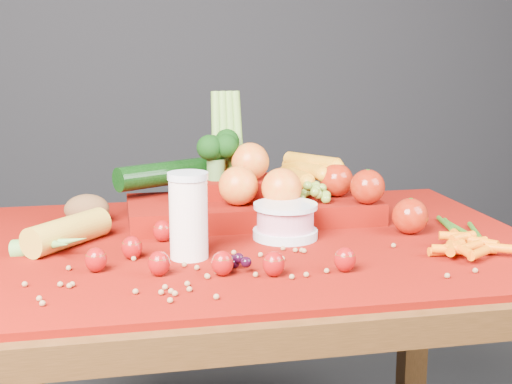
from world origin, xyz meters
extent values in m
cube|color=black|center=(0.00, 1.50, 1.25)|extent=(3.00, 0.02, 2.50)
cube|color=#321E0B|center=(0.00, 0.00, 0.72)|extent=(1.10, 0.80, 0.05)
cube|color=#321E0B|center=(-0.48, 0.33, 0.35)|extent=(0.06, 0.06, 0.70)
cube|color=#321E0B|center=(0.48, 0.33, 0.35)|extent=(0.06, 0.06, 0.70)
cube|color=#6C0703|center=(0.00, 0.00, 0.76)|extent=(1.05, 0.75, 0.01)
cylinder|color=white|center=(-0.14, -0.09, 0.84)|extent=(0.07, 0.07, 0.15)
cylinder|color=silver|center=(-0.14, -0.09, 0.91)|extent=(0.07, 0.07, 0.01)
cylinder|color=silver|center=(0.05, 0.00, 0.77)|extent=(0.12, 0.12, 0.02)
cylinder|color=pink|center=(0.05, 0.00, 0.80)|extent=(0.11, 0.11, 0.05)
cylinder|color=silver|center=(0.05, 0.00, 0.83)|extent=(0.12, 0.12, 0.01)
ellipsoid|color=maroon|center=(-0.24, -0.08, 0.78)|extent=(0.04, 0.04, 0.04)
cone|color=#124D0D|center=(-0.24, -0.08, 0.80)|extent=(0.03, 0.03, 0.01)
ellipsoid|color=maroon|center=(-0.30, -0.14, 0.78)|extent=(0.04, 0.04, 0.04)
cone|color=#124D0D|center=(-0.30, -0.14, 0.80)|extent=(0.03, 0.03, 0.01)
ellipsoid|color=maroon|center=(-0.20, -0.18, 0.78)|extent=(0.04, 0.04, 0.04)
cone|color=#124D0D|center=(-0.20, -0.18, 0.80)|extent=(0.03, 0.03, 0.01)
ellipsoid|color=maroon|center=(-0.10, -0.20, 0.78)|extent=(0.04, 0.04, 0.04)
cone|color=#124D0D|center=(-0.10, -0.20, 0.80)|extent=(0.03, 0.03, 0.01)
ellipsoid|color=maroon|center=(-0.02, -0.22, 0.78)|extent=(0.04, 0.04, 0.04)
cone|color=#124D0D|center=(-0.02, -0.22, 0.80)|extent=(0.03, 0.03, 0.01)
ellipsoid|color=maroon|center=(0.10, -0.22, 0.78)|extent=(0.04, 0.04, 0.04)
cone|color=#124D0D|center=(0.10, -0.22, 0.80)|extent=(0.03, 0.03, 0.01)
ellipsoid|color=maroon|center=(-0.18, 0.02, 0.78)|extent=(0.04, 0.04, 0.04)
cone|color=#124D0D|center=(-0.18, 0.02, 0.80)|extent=(0.03, 0.03, 0.01)
cylinder|color=gold|center=(-0.35, 0.02, 0.79)|extent=(0.16, 0.17, 0.06)
ellipsoid|color=brown|center=(-0.32, 0.18, 0.79)|extent=(0.09, 0.07, 0.06)
cube|color=#6C0703|center=(0.02, 0.15, 0.78)|extent=(0.52, 0.22, 0.04)
cube|color=#6C0703|center=(0.00, 0.20, 0.82)|extent=(0.28, 0.12, 0.03)
sphere|color=#9A240F|center=(0.24, 0.06, 0.84)|extent=(0.07, 0.07, 0.07)
sphere|color=#9A240F|center=(0.30, -0.02, 0.80)|extent=(0.07, 0.07, 0.07)
sphere|color=#9A240F|center=(0.20, 0.14, 0.84)|extent=(0.07, 0.07, 0.07)
sphere|color=#DE4113|center=(-0.02, 0.10, 0.85)|extent=(0.08, 0.08, 0.08)
sphere|color=#DE4113|center=(0.06, 0.06, 0.85)|extent=(0.08, 0.08, 0.08)
sphere|color=#DE4113|center=(0.02, 0.18, 0.88)|extent=(0.08, 0.08, 0.08)
cylinder|color=orange|center=(0.11, 0.22, 0.82)|extent=(0.06, 0.16, 0.04)
cylinder|color=orange|center=(0.13, 0.22, 0.84)|extent=(0.04, 0.16, 0.04)
cylinder|color=orange|center=(0.15, 0.22, 0.85)|extent=(0.07, 0.16, 0.04)
cylinder|color=orange|center=(0.17, 0.22, 0.87)|extent=(0.10, 0.16, 0.04)
cylinder|color=#3F662D|center=(-0.05, 0.20, 0.86)|extent=(0.04, 0.04, 0.04)
cylinder|color=olive|center=(-0.04, 0.24, 0.92)|extent=(0.03, 0.06, 0.22)
cylinder|color=olive|center=(-0.03, 0.24, 0.92)|extent=(0.02, 0.06, 0.22)
cylinder|color=olive|center=(-0.01, 0.24, 0.92)|extent=(0.02, 0.06, 0.22)
cylinder|color=olive|center=(0.00, 0.24, 0.92)|extent=(0.03, 0.06, 0.22)
cylinder|color=black|center=(-0.14, 0.24, 0.85)|extent=(0.26, 0.17, 0.05)
camera|label=1|loc=(-0.27, -1.29, 1.13)|focal=50.00mm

